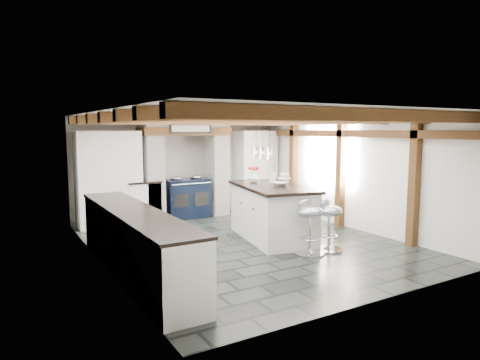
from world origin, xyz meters
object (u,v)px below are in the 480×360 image
bar_stool_near (329,219)px  bar_stool_far (309,221)px  kitchen_island (272,211)px  range_cooker (186,197)px

bar_stool_near → bar_stool_far: 0.41m
bar_stool_near → bar_stool_far: bar_stool_far is taller
kitchen_island → range_cooker: bearing=114.3°
range_cooker → kitchen_island: kitchen_island is taller
range_cooker → bar_stool_near: 3.88m
range_cooker → bar_stool_near: bearing=-75.9°
kitchen_island → bar_stool_far: kitchen_island is taller
bar_stool_near → bar_stool_far: size_ratio=0.96×
kitchen_island → bar_stool_near: 1.20m
range_cooker → kitchen_island: bearing=-77.3°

